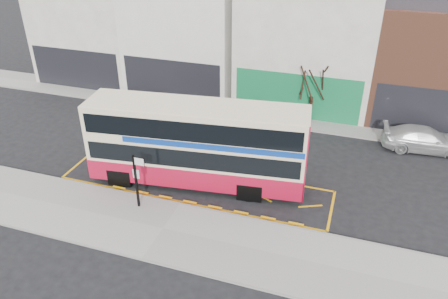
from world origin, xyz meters
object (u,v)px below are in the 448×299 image
(car_white, at_px, (424,139))
(street_tree_left, at_px, (57,36))
(double_decker_bus, at_px, (198,144))
(car_silver, at_px, (124,102))
(street_tree_right, at_px, (314,74))
(car_grey, at_px, (226,115))
(bus_stop_post, at_px, (137,176))

(car_white, distance_m, street_tree_left, 27.33)
(double_decker_bus, bearing_deg, car_silver, 133.50)
(car_silver, distance_m, street_tree_right, 13.08)
(double_decker_bus, height_order, car_grey, double_decker_bus)
(street_tree_left, xyz_separation_m, street_tree_right, (20.06, -1.32, -0.31))
(car_silver, height_order, car_grey, car_silver)
(car_silver, relative_size, street_tree_right, 0.81)
(car_silver, bearing_deg, street_tree_left, 69.32)
(bus_stop_post, height_order, street_tree_left, street_tree_left)
(bus_stop_post, bearing_deg, double_decker_bus, 59.98)
(bus_stop_post, xyz_separation_m, street_tree_left, (-13.82, 13.17, 1.92))
(car_grey, relative_size, street_tree_left, 0.69)
(car_grey, bearing_deg, car_white, -103.86)
(car_grey, xyz_separation_m, street_tree_left, (-14.89, 3.17, 3.14))
(double_decker_bus, bearing_deg, bus_stop_post, -128.40)
(street_tree_left, bearing_deg, car_grey, -12.03)
(car_silver, relative_size, street_tree_left, 0.74)
(double_decker_bus, xyz_separation_m, car_white, (11.36, 7.41, -1.61))
(street_tree_left, bearing_deg, double_decker_bus, -32.96)
(car_white, height_order, street_tree_right, street_tree_right)
(double_decker_bus, bearing_deg, street_tree_left, 139.85)
(car_grey, height_order, car_white, car_white)
(bus_stop_post, relative_size, street_tree_left, 0.51)
(double_decker_bus, distance_m, car_white, 13.66)
(car_white, xyz_separation_m, street_tree_right, (-6.95, 1.42, 2.76))
(street_tree_right, bearing_deg, bus_stop_post, -117.77)
(double_decker_bus, xyz_separation_m, bus_stop_post, (-1.83, -3.02, -0.45))
(double_decker_bus, distance_m, street_tree_left, 18.71)
(car_silver, bearing_deg, bus_stop_post, -142.74)
(bus_stop_post, relative_size, car_silver, 0.69)
(car_silver, xyz_separation_m, street_tree_left, (-7.46, 3.44, 3.07))
(street_tree_left, distance_m, street_tree_right, 20.11)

